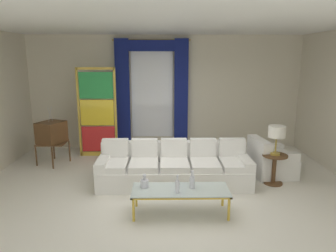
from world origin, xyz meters
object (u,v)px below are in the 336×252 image
Objects in this scene: coffee_table at (180,191)px; table_lamp_brass at (277,133)px; armchair_white at (270,162)px; stained_glass_divider at (97,114)px; peacock_figurine at (114,152)px; bottle_blue_decanter at (177,186)px; round_side_table at (274,166)px; vintage_tv at (51,133)px; couch_white_long at (174,168)px; bottle_crystal_tall at (192,181)px; bottle_amber_squat at (145,183)px.

coffee_table is 2.68× the size of table_lamp_brass.
armchair_white reaches higher than coffee_table.
peacock_figurine is at bearing -44.87° from stained_glass_divider.
bottle_blue_decanter is 2.35m from round_side_table.
vintage_tv reaches higher than bottle_blue_decanter.
stained_glass_divider is (-1.83, 1.79, 0.75)m from couch_white_long.
stained_glass_divider reaches higher than couch_white_long.
vintage_tv reaches higher than armchair_white.
coffee_table is at bearing 66.98° from bottle_blue_decanter.
vintage_tv is at bearing -173.94° from peacock_figurine.
coffee_table is 2.22m from round_side_table.
couch_white_long is 5.13× the size of table_lamp_brass.
bottle_crystal_tall is at bearing -138.31° from armchair_white.
bottle_blue_decanter is 3.07m from peacock_figurine.
bottle_crystal_tall is 0.50× the size of peacock_figurine.
couch_white_long is 2.17× the size of vintage_tv.
bottle_blue_decanter is (-0.06, -0.13, 0.15)m from coffee_table.
table_lamp_brass reaches higher than bottle_blue_decanter.
armchair_white is (2.01, 0.39, -0.02)m from couch_white_long.
armchair_white is at bearing -15.89° from peacock_figurine.
bottle_crystal_tall is at bearing -38.44° from vintage_tv.
coffee_table is 2.97m from peacock_figurine.
vintage_tv is at bearing 133.85° from bottle_amber_squat.
bottle_amber_squat is at bearing -156.21° from round_side_table.
vintage_tv reaches higher than table_lamp_brass.
coffee_table is at bearing -60.80° from peacock_figurine.
vintage_tv is at bearing 170.29° from armchair_white.
round_side_table is at bearing 33.40° from bottle_crystal_tall.
bottle_blue_decanter reaches higher than peacock_figurine.
armchair_white reaches higher than bottle_blue_decanter.
table_lamp_brass reaches higher than peacock_figurine.
couch_white_long is at bearing -44.46° from stained_glass_divider.
table_lamp_brass is (1.89, 1.17, 0.65)m from coffee_table.
bottle_crystal_tall is (0.19, 0.04, 0.15)m from coffee_table.
couch_white_long is at bearing 90.11° from bottle_blue_decanter.
table_lamp_brass is at bearing -15.06° from vintage_tv.
coffee_table is at bearing -58.05° from stained_glass_divider.
couch_white_long is 1.33× the size of stained_glass_divider.
couch_white_long is 9.83× the size of bottle_crystal_tall.
vintage_tv is 2.24× the size of peacock_figurine.
couch_white_long reaches higher than coffee_table.
table_lamp_brass is (1.95, -0.07, 0.72)m from couch_white_long.
bottle_crystal_tall is at bearing -55.23° from stained_glass_divider.
bottle_blue_decanter is 0.48× the size of peacock_figurine.
bottle_crystal_tall reaches higher than peacock_figurine.
armchair_white is (2.53, 1.54, -0.20)m from bottle_amber_squat.
couch_white_long is 1.95m from round_side_table.
round_side_table is at bearing 33.65° from bottle_blue_decanter.
bottle_amber_squat is (-0.76, 0.04, -0.04)m from bottle_crystal_tall.
bottle_blue_decanter is 0.13× the size of stained_glass_divider.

